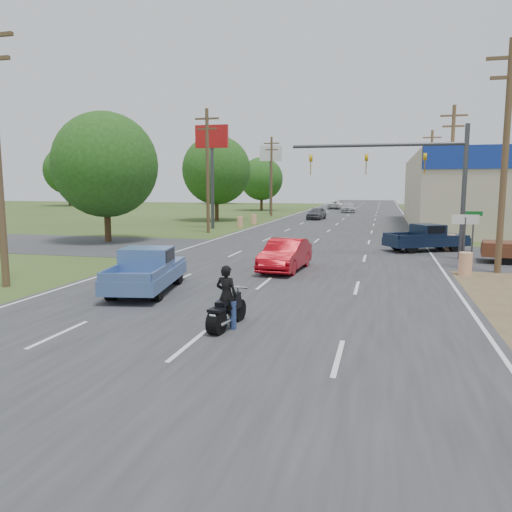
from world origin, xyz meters
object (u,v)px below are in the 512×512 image
(rider, at_px, (226,299))
(blue_pickup, at_px, (147,269))
(navy_pickup, at_px, (428,238))
(distant_car_grey, at_px, (317,213))
(distant_car_silver, at_px, (348,208))
(red_convertible, at_px, (285,255))
(distant_car_white, at_px, (336,205))
(motorcycle, at_px, (226,313))

(rider, bearing_deg, blue_pickup, -33.70)
(navy_pickup, relative_size, distant_car_grey, 1.23)
(distant_car_silver, bearing_deg, distant_car_grey, -102.23)
(red_convertible, relative_size, distant_car_silver, 0.87)
(blue_pickup, relative_size, distant_car_white, 1.03)
(red_convertible, distance_m, blue_pickup, 6.95)
(blue_pickup, bearing_deg, distant_car_silver, 76.87)
(rider, distance_m, blue_pickup, 5.84)
(distant_car_grey, height_order, distant_car_silver, distant_car_silver)
(red_convertible, xyz_separation_m, rider, (0.24, -9.62, 0.11))
(blue_pickup, distance_m, distant_car_white, 68.31)
(distant_car_grey, bearing_deg, red_convertible, -78.53)
(motorcycle, xyz_separation_m, distant_car_silver, (-0.95, 61.75, 0.26))
(motorcycle, distance_m, navy_pickup, 19.73)
(rider, xyz_separation_m, distant_car_white, (-3.75, 72.27, -0.14))
(red_convertible, xyz_separation_m, navy_pickup, (6.88, 8.91, 0.09))
(rider, bearing_deg, red_convertible, -79.53)
(distant_car_grey, bearing_deg, distant_car_white, 97.06)
(red_convertible, bearing_deg, blue_pickup, -121.10)
(rider, distance_m, navy_pickup, 19.68)
(rider, xyz_separation_m, distant_car_grey, (-3.41, 44.98, -0.12))
(red_convertible, relative_size, distant_car_grey, 1.05)
(distant_car_white, bearing_deg, blue_pickup, 89.83)
(rider, height_order, blue_pickup, rider)
(motorcycle, distance_m, rider, 0.36)
(motorcycle, bearing_deg, rider, 90.00)
(distant_car_silver, xyz_separation_m, distant_car_white, (-2.79, 10.57, -0.04))
(red_convertible, bearing_deg, motorcycle, -84.10)
(distant_car_silver, bearing_deg, blue_pickup, -97.19)
(rider, relative_size, blue_pickup, 0.32)
(red_convertible, xyz_separation_m, distant_car_grey, (-3.17, 35.37, -0.01))
(motorcycle, bearing_deg, distant_car_white, 101.99)
(rider, xyz_separation_m, distant_car_silver, (-0.96, 61.70, -0.10))
(distant_car_silver, bearing_deg, red_convertible, -93.10)
(red_convertible, xyz_separation_m, distant_car_silver, (-0.72, 52.09, 0.01))
(rider, relative_size, distant_car_white, 0.33)
(rider, relative_size, distant_car_silver, 0.33)
(red_convertible, relative_size, motorcycle, 2.11)
(motorcycle, xyz_separation_m, distant_car_white, (-3.74, 72.32, 0.22))
(rider, height_order, distant_car_silver, rider)
(red_convertible, bearing_deg, distant_car_grey, 99.63)
(motorcycle, bearing_deg, red_convertible, 100.42)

